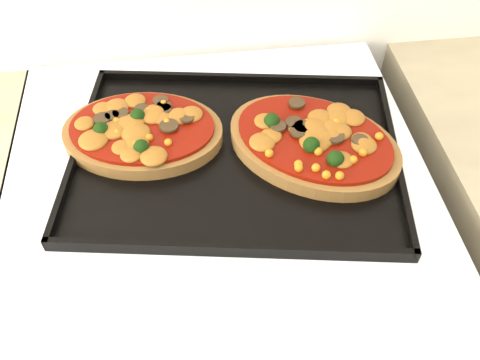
{
  "coord_description": "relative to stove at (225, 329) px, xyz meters",
  "views": [
    {
      "loc": [
        -0.07,
        1.22,
        1.46
      ],
      "look_at": [
        -0.01,
        1.69,
        0.92
      ],
      "focal_mm": 40.0,
      "sensor_mm": 36.0,
      "label": 1
    }
  ],
  "objects": [
    {
      "name": "stove",
      "position": [
        0.0,
        0.0,
        0.0
      ],
      "size": [
        0.6,
        0.6,
        0.91
      ],
      "primitive_type": "cube",
      "color": "silver",
      "rests_on": "floor"
    },
    {
      "name": "baking_tray",
      "position": [
        0.03,
        0.04,
        0.47
      ],
      "size": [
        0.5,
        0.41,
        0.02
      ],
      "primitive_type": "cube",
      "rotation": [
        0.0,
        0.0,
        -0.16
      ],
      "color": "black",
      "rests_on": "stove"
    },
    {
      "name": "pizza_left",
      "position": [
        -0.1,
        0.09,
        0.48
      ],
      "size": [
        0.25,
        0.2,
        0.03
      ],
      "primitive_type": null,
      "rotation": [
        0.0,
        0.0,
        -0.16
      ],
      "color": "brown",
      "rests_on": "baking_tray"
    },
    {
      "name": "pizza_right",
      "position": [
        0.14,
        0.03,
        0.48
      ],
      "size": [
        0.3,
        0.29,
        0.04
      ],
      "primitive_type": null,
      "rotation": [
        0.0,
        0.0,
        -0.62
      ],
      "color": "brown",
      "rests_on": "baking_tray"
    }
  ]
}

